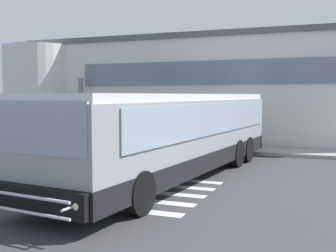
{
  "coord_description": "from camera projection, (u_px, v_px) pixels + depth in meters",
  "views": [
    {
      "loc": [
        7.11,
        -14.48,
        2.67
      ],
      "look_at": [
        1.53,
        -0.01,
        1.5
      ],
      "focal_mm": 44.28,
      "sensor_mm": 36.0,
      "label": 1
    }
  ],
  "objects": [
    {
      "name": "ground_plane",
      "position": [
        132.0,
        163.0,
        16.22
      ],
      "size": [
        80.0,
        90.0,
        0.02
      ],
      "primitive_type": "cube",
      "color": "#353538",
      "rests_on": "ground"
    },
    {
      "name": "bay_paint_stripes",
      "position": [
        130.0,
        190.0,
        11.6
      ],
      "size": [
        4.4,
        3.96,
        0.01
      ],
      "color": "silver",
      "rests_on": "ground"
    },
    {
      "name": "terminal_building",
      "position": [
        200.0,
        91.0,
        27.03
      ],
      "size": [
        21.45,
        13.8,
        5.91
      ],
      "color": "silver",
      "rests_on": "ground"
    },
    {
      "name": "boarding_curb",
      "position": [
        174.0,
        147.0,
        20.68
      ],
      "size": [
        23.65,
        2.0,
        0.15
      ],
      "primitive_type": "cube",
      "color": "#9E9B93",
      "rests_on": "ground"
    },
    {
      "name": "entry_support_column",
      "position": [
        81.0,
        109.0,
        23.18
      ],
      "size": [
        0.28,
        0.28,
        3.46
      ],
      "primitive_type": "cylinder",
      "color": "slate",
      "rests_on": "boarding_curb"
    },
    {
      "name": "bus_main_foreground",
      "position": [
        175.0,
        136.0,
        13.32
      ],
      "size": [
        4.25,
        12.65,
        2.7
      ],
      "color": "gray",
      "rests_on": "ground"
    },
    {
      "name": "passenger_near_column",
      "position": [
        89.0,
        124.0,
        22.54
      ],
      "size": [
        0.59,
        0.25,
        1.68
      ],
      "color": "#4C4233",
      "rests_on": "boarding_curb"
    },
    {
      "name": "passenger_by_doorway",
      "position": [
        112.0,
        124.0,
        22.3
      ],
      "size": [
        0.56,
        0.47,
        1.68
      ],
      "color": "#1E2338",
      "rests_on": "boarding_curb"
    }
  ]
}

